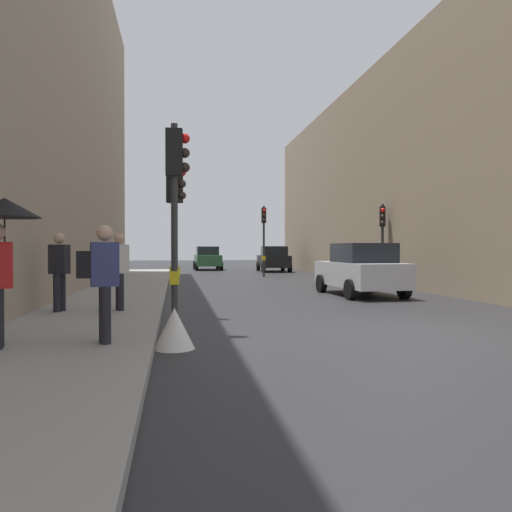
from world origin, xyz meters
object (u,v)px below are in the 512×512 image
traffic_light_near_right (176,210)px  traffic_light_far_median (264,228)px  pedestrian_with_grey_backpack (102,276)px  warning_sign_triangle (174,328)px  car_dark_suv (274,259)px  pedestrian_with_umbrella (2,230)px  pedestrian_in_dark_coat (59,268)px  traffic_light_near_left (176,190)px  pedestrian_with_black_backpack (118,267)px  car_green_estate (207,258)px  car_silver_hatchback (361,270)px  traffic_light_mid_street (382,230)px

traffic_light_near_right → traffic_light_far_median: traffic_light_far_median is taller
pedestrian_with_grey_backpack → warning_sign_triangle: 1.37m
car_dark_suv → pedestrian_with_umbrella: (-9.18, -25.97, 0.96)m
pedestrian_with_grey_backpack → pedestrian_in_dark_coat: size_ratio=1.00×
traffic_light_near_left → car_dark_suv: size_ratio=0.90×
pedestrian_with_black_backpack → pedestrian_with_grey_backpack: (0.22, -4.01, 0.00)m
car_green_estate → pedestrian_in_dark_coat: (-4.96, -25.59, 0.25)m
car_dark_suv → pedestrian_in_dark_coat: 23.75m
traffic_light_far_median → car_silver_hatchback: traffic_light_far_median is taller
traffic_light_near_left → pedestrian_with_umbrella: 2.96m
traffic_light_mid_street → pedestrian_with_umbrella: traffic_light_mid_street is taller
pedestrian_with_umbrella → traffic_light_near_left: bearing=31.2°
car_dark_suv → pedestrian_with_black_backpack: (-8.06, -21.83, 0.29)m
traffic_light_near_left → traffic_light_mid_street: traffic_light_near_left is taller
car_silver_hatchback → car_green_estate: (-3.79, 21.49, 0.00)m
pedestrian_with_black_backpack → pedestrian_in_dark_coat: bearing=-179.5°
pedestrian_with_grey_backpack → traffic_light_near_left: bearing=50.9°
pedestrian_with_umbrella → pedestrian_with_black_backpack: bearing=74.9°
traffic_light_mid_street → warning_sign_triangle: (-8.60, -11.67, -2.06)m
traffic_light_near_left → warning_sign_triangle: 2.59m
car_silver_hatchback → traffic_light_near_left: bearing=-132.4°
warning_sign_triangle → pedestrian_with_umbrella: bearing=-173.0°
car_green_estate → pedestrian_with_umbrella: (-4.81, -29.71, 0.96)m
car_green_estate → pedestrian_with_black_backpack: size_ratio=2.39×
traffic_light_mid_street → pedestrian_in_dark_coat: traffic_light_mid_street is taller
car_silver_hatchback → warning_sign_triangle: (-6.18, -7.93, -0.55)m
traffic_light_mid_street → pedestrian_with_umbrella: bearing=-132.7°
traffic_light_near_left → pedestrian_with_grey_backpack: bearing=-129.1°
pedestrian_with_umbrella → pedestrian_with_black_backpack: 4.34m
traffic_light_near_right → pedestrian_with_umbrella: 4.47m
car_dark_suv → warning_sign_triangle: bearing=-104.7°
traffic_light_near_right → car_green_estate: bearing=84.8°
traffic_light_near_left → pedestrian_with_black_backpack: size_ratio=2.16×
pedestrian_with_black_backpack → warning_sign_triangle: pedestrian_with_black_backpack is taller
warning_sign_triangle → traffic_light_mid_street: bearing=53.6°
pedestrian_with_grey_backpack → car_dark_suv: bearing=73.1°
traffic_light_near_right → car_dark_suv: traffic_light_near_right is taller
warning_sign_triangle → car_green_estate: bearing=85.3°
traffic_light_near_right → pedestrian_with_black_backpack: traffic_light_near_right is taller
traffic_light_near_left → car_silver_hatchback: (6.16, 6.75, -1.76)m
traffic_light_near_right → car_dark_suv: (6.74, 22.28, -1.57)m
traffic_light_mid_street → traffic_light_far_median: traffic_light_far_median is taller
car_green_estate → car_dark_suv: bearing=-40.6°
traffic_light_near_left → car_green_estate: (2.37, 28.24, -1.76)m
pedestrian_with_umbrella → pedestrian_with_grey_backpack: size_ratio=1.21×
traffic_light_far_median → car_green_estate: 10.54m
traffic_light_near_left → traffic_light_mid_street: size_ratio=1.11×
warning_sign_triangle → pedestrian_with_grey_backpack: bearing=-170.9°
car_green_estate → warning_sign_triangle: 29.52m
traffic_light_near_right → car_silver_hatchback: (6.16, 4.53, -1.57)m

